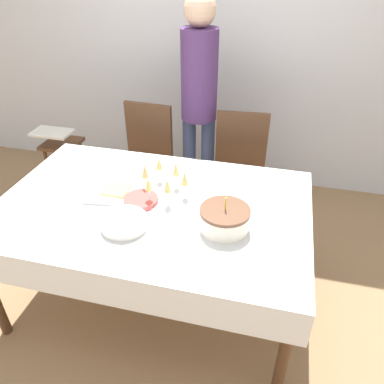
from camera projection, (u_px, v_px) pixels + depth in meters
ground_plane at (159, 294)px, 2.58m from camera, size 12.00×12.00×0.00m
wall_back at (214, 37)px, 3.23m from camera, size 8.00×0.05×2.70m
dining_table at (153, 217)px, 2.21m from camera, size 1.79×1.17×0.76m
dining_chair_far_left at (145, 158)px, 3.09m from camera, size 0.45×0.45×0.97m
dining_chair_far_right at (239, 170)px, 2.94m from camera, size 0.45×0.45×0.97m
birthday_cake at (225, 219)px, 1.94m from camera, size 0.26×0.26×0.19m
champagne_tray at (164, 183)px, 2.20m from camera, size 0.35×0.35×0.18m
plate_stack_main at (124, 222)px, 1.97m from camera, size 0.24×0.24×0.06m
plate_stack_dessert at (141, 200)px, 2.16m from camera, size 0.20×0.20×0.03m
cake_knife at (227, 254)px, 1.80m from camera, size 0.30×0.06×0.00m
fork_pile at (99, 201)px, 2.16m from camera, size 0.18×0.09×0.02m
napkin_pile at (116, 189)px, 2.27m from camera, size 0.15×0.15×0.01m
person_standing at (199, 91)px, 2.88m from camera, size 0.28×0.28×1.75m
high_chair at (62, 152)px, 3.31m from camera, size 0.33×0.35×0.71m
gift_bag at (1, 229)px, 2.97m from camera, size 0.20×0.12×0.26m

